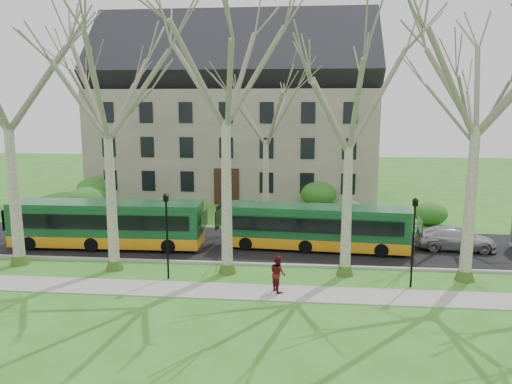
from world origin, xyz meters
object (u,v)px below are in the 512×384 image
(sedan, at_px, (455,238))
(pedestrian_b, at_px, (278,273))
(bus_follow, at_px, (316,227))
(bus_lead, at_px, (107,224))

(sedan, height_order, pedestrian_b, pedestrian_b)
(bus_follow, relative_size, sedan, 2.30)
(sedan, bearing_deg, bus_lead, 97.78)
(bus_follow, height_order, sedan, bus_follow)
(bus_follow, distance_m, pedestrian_b, 7.43)
(sedan, xyz_separation_m, pedestrian_b, (-10.25, -7.86, 0.18))
(bus_lead, bearing_deg, bus_follow, 2.05)
(bus_lead, xyz_separation_m, bus_follow, (12.73, 0.81, -0.09))
(bus_lead, relative_size, bus_follow, 1.07)
(bus_lead, bearing_deg, pedestrian_b, -32.02)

